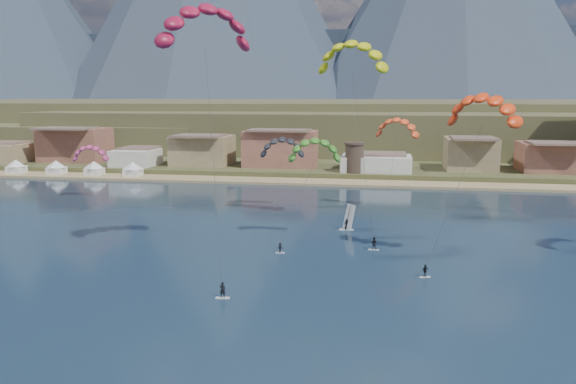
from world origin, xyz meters
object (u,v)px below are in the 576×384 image
Objects in this scene: kitesurfer_green at (314,147)px; windsurfer at (347,222)px; watchtower at (354,157)px; kitesurfer_red at (204,20)px; kitesurfer_yellow at (353,52)px; kitesurfer_orange at (484,105)px.

windsurfer is at bearing 60.78° from kitesurfer_green.
kitesurfer_red reaches higher than watchtower.
kitesurfer_yellow reaches higher than kitesurfer_orange.
windsurfer is (2.52, -62.50, -4.90)m from watchtower.
kitesurfer_orange is at bearing 9.36° from kitesurfer_red.
watchtower is 72.09m from kitesurfer_green.
kitesurfer_red is at bearing -100.33° from watchtower.
watchtower is 0.22× the size of kitesurfer_red.
watchtower is at bearing 88.01° from kitesurfer_green.
kitesurfer_orange is 27.16m from kitesurfer_green.
windsurfer is (-0.15, -3.72, -29.98)m from kitesurfer_yellow.
kitesurfer_green is (-24.73, 8.78, -7.01)m from kitesurfer_orange.
kitesurfer_yellow is at bearing 56.36° from kitesurfer_red.
windsurfer is at bearing 138.07° from kitesurfer_orange.
kitesurfer_yellow is (18.43, 27.70, -2.70)m from kitesurfer_red.
kitesurfer_yellow reaches higher than watchtower.
kitesurfer_yellow is 7.79× the size of windsurfer.
kitesurfer_red is 1.48× the size of kitesurfer_orange.
watchtower is at bearing 92.31° from windsurfer.
kitesurfer_red reaches higher than kitesurfer_yellow.
kitesurfer_orange is (19.58, -21.44, -8.71)m from kitesurfer_yellow.
watchtower is 1.85× the size of windsurfer.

